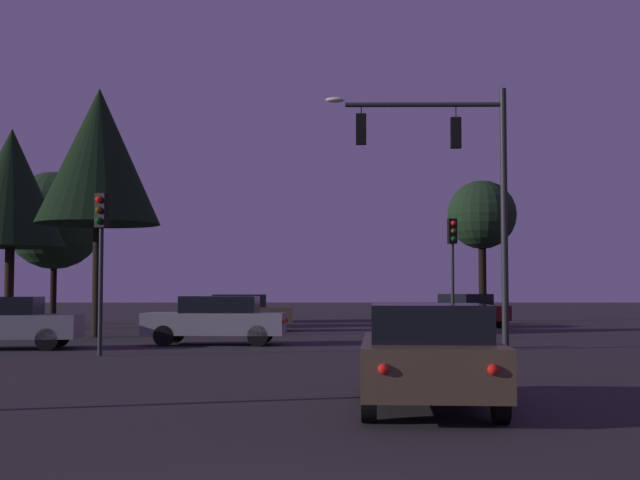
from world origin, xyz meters
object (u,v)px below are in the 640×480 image
object	(u,v)px
car_crossing_right	(1,322)
traffic_light_corner_right	(101,240)
traffic_light_corner_left	(453,253)
car_far_lane	(467,310)
car_crossing_left	(216,319)
tree_center_horizon	(482,216)
traffic_signal_mast_arm	(457,171)
car_parked_lot	(242,312)
tree_right_cluster	(99,156)
car_nearside_lane	(428,354)
tree_behind_sign	(55,221)
tree_left_far	(11,188)

from	to	relation	value
car_crossing_right	traffic_light_corner_right	bearing A→B (deg)	-35.85
traffic_light_corner_left	car_far_lane	distance (m)	9.56
car_crossing_left	tree_center_horizon	world-z (taller)	tree_center_horizon
traffic_signal_mast_arm	car_parked_lot	distance (m)	13.75
car_crossing_right	tree_right_cluster	distance (m)	8.64
traffic_light_corner_left	tree_right_cluster	bearing A→B (deg)	177.32
traffic_light_corner_right	car_far_lane	world-z (taller)	traffic_light_corner_right
car_crossing_left	tree_center_horizon	distance (m)	23.87
tree_center_horizon	car_nearside_lane	bearing A→B (deg)	-102.23
tree_behind_sign	tree_center_horizon	size ratio (longest dim) A/B	1.00
traffic_signal_mast_arm	car_far_lane	world-z (taller)	traffic_signal_mast_arm
traffic_light_corner_left	car_crossing_right	bearing A→B (deg)	-157.90
car_nearside_lane	tree_behind_sign	world-z (taller)	tree_behind_sign
traffic_light_corner_left	car_parked_lot	world-z (taller)	traffic_light_corner_left
car_far_lane	tree_center_horizon	distance (m)	8.93
traffic_signal_mast_arm	tree_behind_sign	xyz separation A→B (m)	(-17.19, 18.44, -0.02)
car_far_lane	car_crossing_right	bearing A→B (deg)	-137.52
traffic_light_corner_left	car_parked_lot	distance (m)	9.65
car_far_lane	tree_behind_sign	size ratio (longest dim) A/B	0.58
traffic_light_corner_left	tree_right_cluster	distance (m)	13.33
car_parked_lot	tree_center_horizon	xyz separation A→B (m)	(12.11, 11.14, 4.95)
car_nearside_lane	car_crossing_left	bearing A→B (deg)	107.83
tree_behind_sign	tree_left_far	world-z (taller)	tree_left_far
traffic_signal_mast_arm	traffic_light_corner_left	size ratio (longest dim) A/B	1.79
car_crossing_left	tree_left_far	size ratio (longest dim) A/B	0.51
traffic_light_corner_left	tree_center_horizon	size ratio (longest dim) A/B	0.56
traffic_signal_mast_arm	car_crossing_left	distance (m)	8.74
car_crossing_left	car_crossing_right	size ratio (longest dim) A/B	0.98
traffic_signal_mast_arm	traffic_light_corner_right	world-z (taller)	traffic_signal_mast_arm
car_crossing_right	tree_behind_sign	world-z (taller)	tree_behind_sign
traffic_signal_mast_arm	car_crossing_right	size ratio (longest dim) A/B	1.66
traffic_signal_mast_arm	traffic_light_corner_right	bearing A→B (deg)	-166.42
car_crossing_left	tree_behind_sign	xyz separation A→B (m)	(-9.95, 16.29, 4.38)
car_parked_lot	tree_behind_sign	world-z (taller)	tree_behind_sign
traffic_signal_mast_arm	car_parked_lot	xyz separation A→B (m)	(-7.13, 10.91, -4.40)
car_crossing_left	tree_right_cluster	size ratio (longest dim) A/B	0.49
traffic_signal_mast_arm	traffic_light_corner_right	xyz separation A→B (m)	(-9.78, -2.36, -2.18)
traffic_light_corner_left	car_nearside_lane	distance (m)	18.81
car_far_lane	car_parked_lot	distance (m)	10.77
traffic_signal_mast_arm	tree_behind_sign	world-z (taller)	tree_behind_sign
car_far_lane	car_nearside_lane	bearing A→B (deg)	-101.09
tree_right_cluster	car_far_lane	bearing A→B (deg)	29.57
traffic_light_corner_left	tree_center_horizon	xyz separation A→B (m)	(4.20, 16.20, 2.72)
traffic_light_corner_right	tree_center_horizon	world-z (taller)	tree_center_horizon
traffic_light_corner_left	car_crossing_left	world-z (taller)	traffic_light_corner_left
car_crossing_right	tree_left_far	distance (m)	14.32
car_far_lane	tree_behind_sign	xyz separation A→B (m)	(-20.05, 3.53, 4.38)
traffic_signal_mast_arm	tree_left_far	size ratio (longest dim) A/B	0.87
tree_right_cluster	traffic_signal_mast_arm	bearing A→B (deg)	-28.17
tree_behind_sign	tree_right_cluster	bearing A→B (deg)	-66.80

